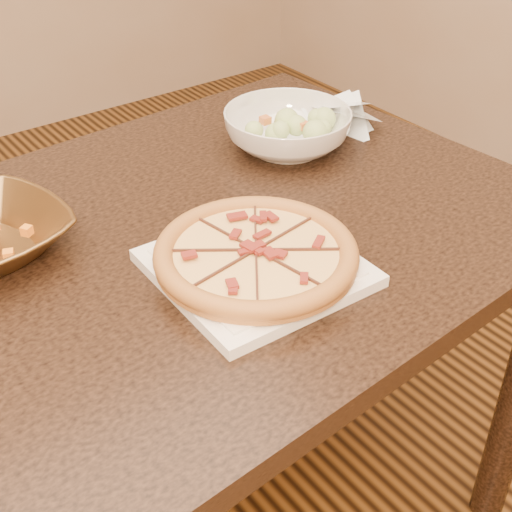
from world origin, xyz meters
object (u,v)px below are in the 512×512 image
Objects in this scene: plate at (256,267)px; salad_bowl at (287,130)px; dining_table at (159,301)px; pizza at (256,254)px.

salad_bowl reaches higher than plate.
dining_table is at bearing 119.01° from plate.
pizza is at bearing -60.99° from dining_table.
salad_bowl is at bearing 45.15° from pizza.
plate is at bearing 5.27° from pizza.
plate is 0.42m from salad_bowl.
salad_bowl is at bearing 20.66° from dining_table.
plate is at bearing -60.99° from dining_table.
pizza is 1.22× the size of salad_bowl.
plate is (0.08, -0.15, 0.12)m from dining_table.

